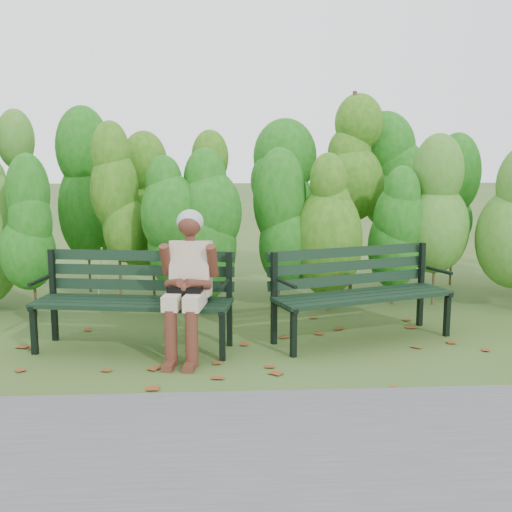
{
  "coord_description": "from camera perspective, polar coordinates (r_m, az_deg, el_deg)",
  "views": [
    {
      "loc": [
        -0.31,
        -4.85,
        1.57
      ],
      "look_at": [
        0.0,
        0.35,
        0.75
      ],
      "focal_mm": 42.0,
      "sensor_mm": 36.0,
      "label": 1
    }
  ],
  "objects": [
    {
      "name": "ground",
      "position": [
        5.11,
        0.24,
        -8.96
      ],
      "size": [
        80.0,
        80.0,
        0.0
      ],
      "primitive_type": "plane",
      "color": "#3A4C1B"
    },
    {
      "name": "footpath",
      "position": [
        3.09,
        3.04,
        -21.48
      ],
      "size": [
        60.0,
        2.5,
        0.01
      ],
      "primitive_type": "cube",
      "color": "#474749",
      "rests_on": "ground"
    },
    {
      "name": "hedge_band",
      "position": [
        6.72,
        -0.77,
        6.29
      ],
      "size": [
        11.04,
        1.67,
        2.42
      ],
      "color": "#47381E",
      "rests_on": "ground"
    },
    {
      "name": "leaf_litter",
      "position": [
        5.03,
        -1.1,
        -9.22
      ],
      "size": [
        5.95,
        2.18,
        0.01
      ],
      "color": "brown",
      "rests_on": "ground"
    },
    {
      "name": "bench_left",
      "position": [
        5.18,
        -11.36,
        -3.36
      ],
      "size": [
        1.7,
        0.79,
        0.82
      ],
      "color": "black",
      "rests_on": "ground"
    },
    {
      "name": "bench_right",
      "position": [
        5.43,
        9.69,
        -2.8
      ],
      "size": [
        1.7,
        1.02,
        0.81
      ],
      "color": "black",
      "rests_on": "ground"
    },
    {
      "name": "seated_woman",
      "position": [
        4.86,
        -6.5,
        -1.78
      ],
      "size": [
        0.49,
        0.72,
        1.19
      ],
      "color": "beige",
      "rests_on": "ground"
    }
  ]
}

